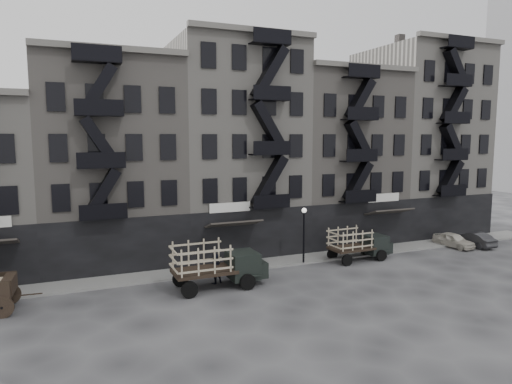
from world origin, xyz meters
name	(u,v)px	position (x,y,z in m)	size (l,w,h in m)	color
ground	(283,279)	(0.00, 0.00, 0.00)	(140.00, 140.00, 0.00)	#38383A
sidewalk	(261,264)	(0.00, 3.75, 0.07)	(55.00, 2.50, 0.15)	slate
building_midwest	(110,163)	(-10.00, 9.83, 7.50)	(10.00, 11.35, 16.20)	slate
building_center	(233,149)	(0.00, 9.82, 8.50)	(10.00, 11.35, 18.20)	#99958D
building_mideast	(333,158)	(10.00, 9.83, 7.50)	(10.00, 11.35, 16.20)	slate
building_east	(418,142)	(20.00, 9.82, 9.00)	(10.00, 11.35, 19.20)	#99958D
lamp_post	(304,228)	(3.00, 2.60, 2.78)	(0.36, 0.36, 4.28)	black
stake_truck_west	(217,262)	(-4.63, 0.00, 1.70)	(5.99, 2.55, 2.98)	black
stake_truck_east	(359,242)	(7.53, 2.00, 1.46)	(5.16, 2.26, 2.56)	black
car_east	(454,240)	(17.56, 2.29, 0.62)	(1.47, 3.66, 1.25)	beige
car_far	(475,239)	(19.50, 1.85, 0.62)	(1.32, 3.79, 1.25)	#252527
pedestrian_mid	(215,269)	(-4.46, 0.93, 0.97)	(0.94, 0.73, 1.93)	black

